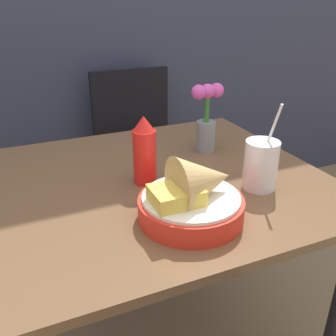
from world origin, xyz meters
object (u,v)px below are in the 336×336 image
Objects in this scene: food_basket at (195,196)px; chair_far_window at (138,141)px; ketchup_bottle at (144,151)px; flower_vase at (207,118)px; drink_cup at (261,166)px.

chair_far_window is at bearing 78.39° from food_basket.
food_basket is 0.23m from ketchup_bottle.
flower_vase reaches higher than chair_far_window.
chair_far_window is 3.85× the size of flower_vase.
flower_vase reaches higher than ketchup_bottle.
ketchup_bottle is 0.86× the size of flower_vase.
drink_cup is at bearing -88.76° from chair_far_window.
food_basket is at bearing -122.20° from flower_vase.
ketchup_bottle is 0.30m from flower_vase.
flower_vase is (-0.01, 0.29, 0.05)m from drink_cup.
flower_vase is (0.23, 0.36, 0.06)m from food_basket.
flower_vase is (0.01, -0.67, 0.32)m from chair_far_window.
food_basket is at bearing -164.16° from drink_cup.
chair_far_window is at bearing 91.26° from flower_vase.
flower_vase is at bearing -88.74° from chair_far_window.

